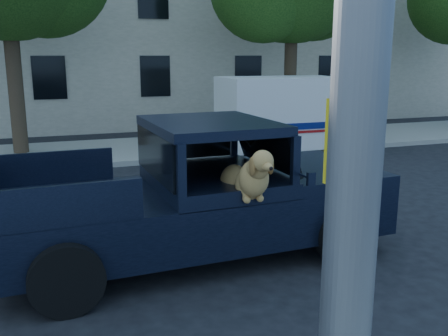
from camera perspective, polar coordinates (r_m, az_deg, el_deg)
name	(u,v)px	position (r m, az deg, el deg)	size (l,w,h in m)	color
ground	(280,257)	(7.79, 6.40, -10.09)	(120.00, 120.00, 0.00)	black
far_sidewalk	(155,149)	(16.23, -7.94, 2.20)	(60.00, 4.00, 0.15)	gray
lane_stripes	(294,190)	(11.53, 7.97, -2.50)	(21.60, 0.14, 0.01)	silver
building_main	(183,22)	(23.80, -4.69, 16.30)	(26.00, 6.00, 9.00)	beige
pickup_truck	(188,213)	(7.54, -4.14, -5.15)	(5.89, 3.04, 2.08)	black
mail_truck	(289,122)	(15.34, 7.39, 5.28)	(4.37, 2.24, 2.39)	silver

